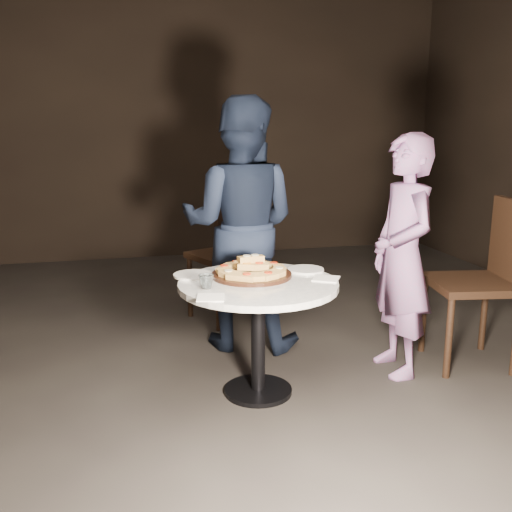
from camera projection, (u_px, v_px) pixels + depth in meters
The scene contains 13 objects.
floor at pixel (253, 386), 3.29m from camera, with size 7.00×7.00×0.00m, color black.
table at pixel (258, 303), 3.09m from camera, with size 0.99×0.99×0.65m.
serving_board at pixel (252, 275), 3.16m from camera, with size 0.45×0.45×0.02m, color black.
focaccia_pile at pixel (252, 268), 3.15m from camera, with size 0.40×0.40×0.11m.
plate_left at pixel (193, 275), 3.17m from camera, with size 0.22×0.22×0.01m, color white.
plate_right at pixel (306, 270), 3.29m from camera, with size 0.21×0.21×0.01m, color white.
water_glass at pixel (206, 281), 2.93m from camera, with size 0.08×0.08×0.07m, color silver.
napkin_near at pixel (211, 298), 2.77m from camera, with size 0.13×0.13×0.01m, color white.
napkin_far at pixel (326, 279), 3.11m from camera, with size 0.14×0.14×0.01m, color white.
chair_far at pixel (233, 248), 4.24m from camera, with size 0.62×0.63×0.99m.
chair_right at pixel (489, 271), 3.49m from camera, with size 0.58×0.56×1.03m.
diner_navy at pixel (240, 225), 3.75m from camera, with size 0.80×0.63×1.65m, color black.
diner_teal at pixel (402, 257), 3.34m from camera, with size 0.52×0.34×1.43m, color #835B90.
Camera 1 is at (-0.71, -2.95, 1.47)m, focal length 40.00 mm.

